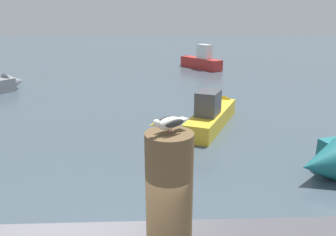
{
  "coord_description": "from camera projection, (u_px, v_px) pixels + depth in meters",
  "views": [
    {
      "loc": [
        0.98,
        -2.95,
        3.81
      ],
      "look_at": [
        1.09,
        -0.15,
        2.94
      ],
      "focal_mm": 35.8,
      "sensor_mm": 36.0,
      "label": 1
    }
  ],
  "objects": [
    {
      "name": "boat_yellow",
      "position": [
        214.0,
        113.0,
        11.99
      ],
      "size": [
        2.61,
        4.4,
        1.45
      ],
      "color": "yellow",
      "rests_on": "ground_plane"
    },
    {
      "name": "mooring_post",
      "position": [
        169.0,
        193.0,
        2.87
      ],
      "size": [
        0.41,
        0.41,
        1.09
      ],
      "primitive_type": "cylinder",
      "color": "brown",
      "rests_on": "harbor_quay"
    },
    {
      "name": "seagull",
      "position": [
        169.0,
        123.0,
        2.68
      ],
      "size": [
        0.34,
        0.28,
        0.14
      ],
      "color": "#C66760",
      "rests_on": "mooring_post"
    },
    {
      "name": "boat_red",
      "position": [
        199.0,
        61.0,
        24.41
      ],
      "size": [
        3.02,
        3.96,
        1.74
      ],
      "color": "#B72D28",
      "rests_on": "ground_plane"
    },
    {
      "name": "channel_buoy",
      "position": [
        170.0,
        148.0,
        8.72
      ],
      "size": [
        0.56,
        0.56,
        1.33
      ],
      "color": "red",
      "rests_on": "ground_plane"
    }
  ]
}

